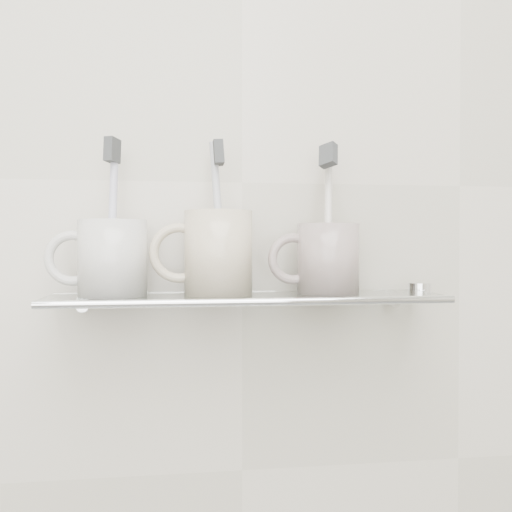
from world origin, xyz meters
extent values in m
plane|color=beige|center=(0.00, 1.10, 1.25)|extent=(2.50, 0.00, 2.50)
cube|color=silver|center=(0.00, 1.04, 1.10)|extent=(0.50, 0.12, 0.01)
cylinder|color=silver|center=(0.00, 0.98, 1.10)|extent=(0.50, 0.01, 0.01)
cylinder|color=silver|center=(-0.21, 1.09, 1.09)|extent=(0.02, 0.03, 0.02)
cylinder|color=silver|center=(0.21, 1.09, 1.09)|extent=(0.02, 0.03, 0.02)
cylinder|color=silver|center=(-0.17, 1.04, 1.15)|extent=(0.10, 0.10, 0.09)
torus|color=silver|center=(-0.22, 1.04, 1.15)|extent=(0.07, 0.01, 0.07)
cylinder|color=silver|center=(-0.17, 1.04, 1.20)|extent=(0.02, 0.03, 0.19)
cube|color=#36383A|center=(-0.17, 1.04, 1.28)|extent=(0.02, 0.03, 0.03)
cylinder|color=silver|center=(-0.04, 1.04, 1.15)|extent=(0.11, 0.11, 0.11)
torus|color=silver|center=(-0.09, 1.04, 1.15)|extent=(0.08, 0.01, 0.08)
cylinder|color=#A7ABB3|center=(-0.04, 1.04, 1.20)|extent=(0.02, 0.03, 0.19)
cube|color=#36383A|center=(-0.04, 1.04, 1.28)|extent=(0.01, 0.02, 0.03)
cylinder|color=silver|center=(0.11, 1.04, 1.15)|extent=(0.11, 0.11, 0.09)
torus|color=silver|center=(0.06, 1.04, 1.15)|extent=(0.07, 0.01, 0.07)
cylinder|color=beige|center=(0.11, 1.04, 1.20)|extent=(0.03, 0.08, 0.18)
cube|color=#36383A|center=(0.11, 1.04, 1.28)|extent=(0.03, 0.03, 0.04)
cylinder|color=silver|center=(0.23, 1.04, 1.11)|extent=(0.03, 0.03, 0.01)
camera|label=1|loc=(-0.09, 0.32, 1.16)|focal=40.00mm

